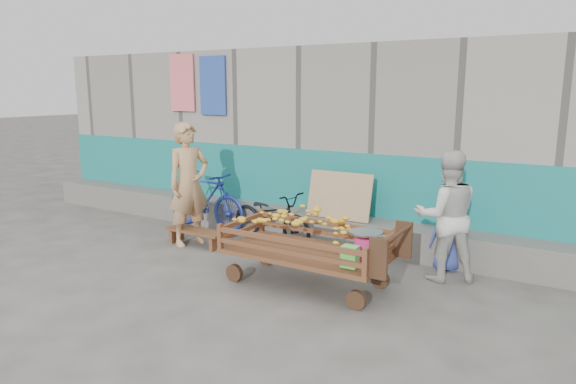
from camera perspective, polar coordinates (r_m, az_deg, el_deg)
The scene contains 9 objects.
ground at distance 6.14m, azimuth -6.10°, elevation -11.07°, with size 80.00×80.00×0.00m, color #4C4A46.
building_wall at distance 9.28m, azimuth 8.97°, elevation 5.81°, with size 12.00×3.50×3.00m.
banana_cart at distance 6.17m, azimuth 1.74°, elevation -4.84°, with size 2.14×0.98×0.91m.
bench at distance 7.94m, azimuth -10.20°, elevation -4.60°, with size 0.99×0.30×0.25m.
vendor_man at distance 7.87m, azimuth -10.95°, elevation 0.84°, with size 0.68×0.45×1.86m, color tan.
woman at distance 6.59m, azimuth 17.18°, elevation -2.54°, with size 0.79×0.62×1.63m, color silver.
child at distance 7.00m, azimuth 17.27°, elevation -4.86°, with size 0.43×0.28×0.89m, color #3849A0.
bicycle_dark at distance 7.94m, azimuth -1.86°, elevation -2.75°, with size 0.54×1.54×0.81m, color black.
bicycle_blue at distance 8.78m, azimuth -9.15°, elevation -0.85°, with size 0.47×1.68×1.01m, color navy.
Camera 1 is at (3.45, -4.52, 2.33)m, focal length 32.00 mm.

